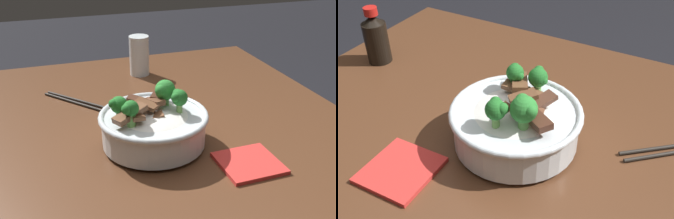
% 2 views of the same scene
% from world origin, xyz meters
% --- Properties ---
extents(dining_table, '(1.13, 0.93, 0.82)m').
position_xyz_m(dining_table, '(0.00, 0.00, 0.70)').
color(dining_table, '#56331E').
rests_on(dining_table, ground).
extents(rice_bowl, '(0.23, 0.23, 0.13)m').
position_xyz_m(rice_bowl, '(-0.04, 0.04, 0.87)').
color(rice_bowl, silver).
rests_on(rice_bowl, dining_table).
extents(drinking_glass, '(0.06, 0.06, 0.12)m').
position_xyz_m(drinking_glass, '(0.39, -0.04, 0.87)').
color(drinking_glass, white).
rests_on(drinking_glass, dining_table).
extents(chopsticks_pair, '(0.19, 0.17, 0.01)m').
position_xyz_m(chopsticks_pair, '(0.23, 0.17, 0.82)').
color(chopsticks_pair, '#28231E').
rests_on(chopsticks_pair, dining_table).
extents(folded_napkin, '(0.11, 0.12, 0.01)m').
position_xyz_m(folded_napkin, '(-0.17, -0.11, 0.82)').
color(folded_napkin, red).
rests_on(folded_napkin, dining_table).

